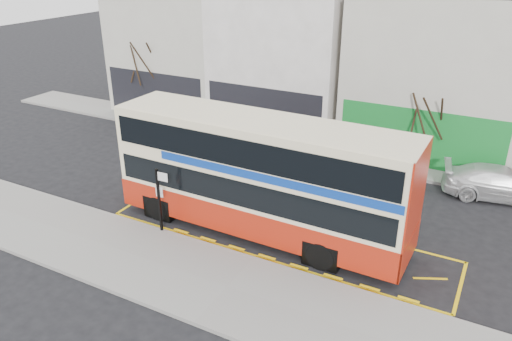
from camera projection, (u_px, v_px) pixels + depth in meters
The scene contains 15 objects.
ground at pixel (259, 256), 18.84m from camera, with size 120.00×120.00×0.00m, color black.
pavement at pixel (227, 288), 16.96m from camera, with size 40.00×4.00×0.15m, color gray.
kerb at pixel (254, 259), 18.51m from camera, with size 40.00×0.15×0.15m, color gray.
far_pavement at pixel (351, 155), 27.65m from camera, with size 50.00×3.00×0.15m, color gray.
road_markings at pixel (277, 236), 20.12m from camera, with size 14.00×3.40×0.01m, color yellow, non-canonical shape.
terrace_far_left at pixel (187, 37), 34.65m from camera, with size 8.00×8.01×10.80m.
terrace_left at pixel (292, 40), 31.03m from camera, with size 8.00×8.01×11.80m.
terrace_green_shop at pixel (442, 58), 27.29m from camera, with size 9.00×8.01×11.30m.
double_decker_bus at pixel (261, 175), 19.44m from camera, with size 12.03×2.93×4.79m.
bus_stop_post at pixel (160, 194), 19.56m from camera, with size 0.68×0.12×2.72m.
car_silver at pixel (216, 130), 29.48m from camera, with size 1.76×4.37×1.49m, color silver.
car_grey at pixel (300, 150), 26.79m from camera, with size 1.35×3.87×1.28m, color #42454A.
car_white at pixel (501, 183), 22.88m from camera, with size 2.06×5.08×1.47m, color silver.
street_tree_left at pixel (145, 50), 32.25m from camera, with size 3.06×3.06×6.60m.
street_tree_right at pixel (430, 104), 24.53m from camera, with size 2.43×2.43×5.24m.
Camera 1 is at (7.32, -14.01, 10.75)m, focal length 35.00 mm.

